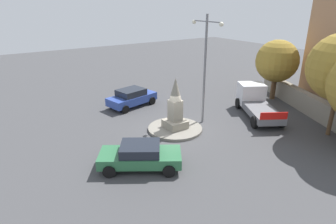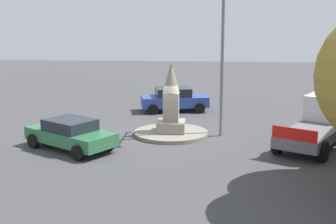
% 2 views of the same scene
% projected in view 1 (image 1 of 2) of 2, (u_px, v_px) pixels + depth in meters
% --- Properties ---
extents(ground_plane, '(80.00, 80.00, 0.00)m').
position_uv_depth(ground_plane, '(175.00, 130.00, 19.44)').
color(ground_plane, '#424244').
extents(traffic_island, '(3.69, 3.69, 0.18)m').
position_uv_depth(traffic_island, '(175.00, 129.00, 19.41)').
color(traffic_island, gray).
rests_on(traffic_island, ground).
extents(monument, '(1.36, 1.36, 3.47)m').
position_uv_depth(monument, '(175.00, 108.00, 18.85)').
color(monument, gray).
rests_on(monument, traffic_island).
extents(streetlamp, '(2.91, 0.28, 7.48)m').
position_uv_depth(streetlamp, '(205.00, 60.00, 19.09)').
color(streetlamp, slate).
rests_on(streetlamp, ground).
extents(car_green_approaching, '(3.77, 4.51, 1.36)m').
position_uv_depth(car_green_approaching, '(140.00, 155.00, 14.77)').
color(car_green_approaching, '#2D6B42').
rests_on(car_green_approaching, ground).
extents(car_blue_far_side, '(2.72, 4.39, 1.48)m').
position_uv_depth(car_blue_far_side, '(132.00, 97.00, 23.59)').
color(car_blue_far_side, '#2D479E').
rests_on(car_blue_far_side, ground).
extents(truck_white_near_island, '(5.68, 4.42, 2.09)m').
position_uv_depth(truck_white_near_island, '(256.00, 102.00, 21.97)').
color(truck_white_near_island, silver).
rests_on(truck_white_near_island, ground).
extents(stone_boundary_wall, '(15.42, 7.71, 1.51)m').
position_uv_depth(stone_boundary_wall, '(322.00, 111.00, 20.69)').
color(stone_boundary_wall, gray).
rests_on(stone_boundary_wall, ground).
extents(tree_mid_cluster, '(3.63, 3.63, 5.23)m').
position_uv_depth(tree_mid_cluster, '(277.00, 61.00, 24.49)').
color(tree_mid_cluster, brown).
rests_on(tree_mid_cluster, ground).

